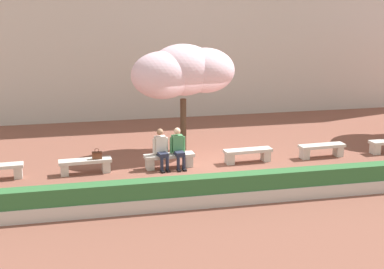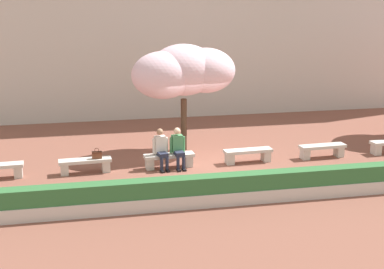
{
  "view_description": "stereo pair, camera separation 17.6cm",
  "coord_description": "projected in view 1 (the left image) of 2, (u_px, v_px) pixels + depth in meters",
  "views": [
    {
      "loc": [
        -4.13,
        -16.04,
        5.32
      ],
      "look_at": [
        -0.53,
        0.2,
        1.0
      ],
      "focal_mm": 50.0,
      "sensor_mm": 36.0,
      "label": 1
    },
    {
      "loc": [
        -3.96,
        -16.08,
        5.32
      ],
      "look_at": [
        -0.53,
        0.2,
        1.0
      ],
      "focal_mm": 50.0,
      "sensor_mm": 36.0,
      "label": 2
    }
  ],
  "objects": [
    {
      "name": "person_seated_right",
      "position": [
        178.0,
        147.0,
        16.92
      ],
      "size": [
        0.51,
        0.71,
        1.29
      ],
      "color": "black",
      "rests_on": "ground"
    },
    {
      "name": "ground_plane",
      "position": [
        209.0,
        165.0,
        17.36
      ],
      "size": [
        100.0,
        100.0,
        0.0
      ],
      "primitive_type": "plane",
      "color": "brown"
    },
    {
      "name": "handbag",
      "position": [
        97.0,
        155.0,
        16.46
      ],
      "size": [
        0.3,
        0.15,
        0.34
      ],
      "color": "brown",
      "rests_on": "stone_bench_near_west"
    },
    {
      "name": "cherry_tree_main",
      "position": [
        184.0,
        72.0,
        18.28
      ],
      "size": [
        3.63,
        2.41,
        3.74
      ],
      "color": "#473323",
      "rests_on": "ground"
    },
    {
      "name": "person_seated_left",
      "position": [
        161.0,
        148.0,
        16.8
      ],
      "size": [
        0.5,
        0.72,
        1.29
      ],
      "color": "black",
      "rests_on": "ground"
    },
    {
      "name": "stone_bench_near_east",
      "position": [
        248.0,
        154.0,
        17.56
      ],
      "size": [
        1.62,
        0.49,
        0.45
      ],
      "color": "beige",
      "rests_on": "ground"
    },
    {
      "name": "stone_bench_center",
      "position": [
        169.0,
        159.0,
        17.01
      ],
      "size": [
        1.62,
        0.49,
        0.45
      ],
      "color": "beige",
      "rests_on": "ground"
    },
    {
      "name": "stone_bench_east_end",
      "position": [
        322.0,
        149.0,
        18.11
      ],
      "size": [
        1.62,
        0.49,
        0.45
      ],
      "color": "beige",
      "rests_on": "ground"
    },
    {
      "name": "stone_bench_near_west",
      "position": [
        85.0,
        164.0,
        16.46
      ],
      "size": [
        1.62,
        0.49,
        0.45
      ],
      "color": "beige",
      "rests_on": "ground"
    },
    {
      "name": "planter_hedge_foreground",
      "position": [
        240.0,
        188.0,
        14.13
      ],
      "size": [
        19.64,
        0.5,
        0.8
      ],
      "color": "beige",
      "rests_on": "ground"
    }
  ]
}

